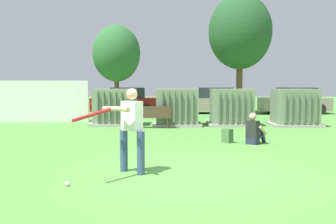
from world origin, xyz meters
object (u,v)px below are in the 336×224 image
object	(u,v)px
park_bench	(150,115)
parked_car_rightmost	(295,101)
transformer_mid_west	(177,108)
seated_spectator	(254,132)
backpack	(228,136)
transformer_mid_east	(232,108)
parked_car_left_of_center	(126,101)
transformer_east	(295,108)
batter	(130,126)
parked_car_leftmost	(34,101)
sports_ball	(67,184)
transformer_west	(115,107)
parked_car_right_of_center	(214,101)

from	to	relation	value
park_bench	parked_car_rightmost	distance (m)	11.70
transformer_mid_west	seated_spectator	world-z (taller)	transformer_mid_west
backpack	parked_car_rightmost	size ratio (longest dim) A/B	0.10
transformer_mid_east	park_bench	world-z (taller)	transformer_mid_east
park_bench	seated_spectator	size ratio (longest dim) A/B	1.90
transformer_mid_west	parked_car_left_of_center	xyz separation A→B (m)	(-3.17, 6.69, -0.04)
transformer_east	parked_car_left_of_center	size ratio (longest dim) A/B	0.48
batter	parked_car_leftmost	xyz separation A→B (m)	(-8.05, 15.86, -0.22)
transformer_mid_west	sports_ball	xyz separation A→B (m)	(-2.01, -9.91, -0.74)
park_bench	parked_car_left_of_center	world-z (taller)	parked_car_left_of_center
transformer_east	parked_car_leftmost	bearing A→B (deg)	153.70
transformer_mid_east	backpack	xyz separation A→B (m)	(-0.84, -4.89, -0.57)
transformer_mid_west	batter	bearing A→B (deg)	-96.35
transformer_mid_west	parked_car_leftmost	bearing A→B (deg)	142.47
parked_car_left_of_center	sports_ball	bearing A→B (deg)	-86.01
transformer_mid_east	parked_car_leftmost	world-z (taller)	same
parked_car_rightmost	transformer_mid_west	bearing A→B (deg)	-136.26
transformer_mid_west	transformer_mid_east	world-z (taller)	same
transformer_west	transformer_mid_west	world-z (taller)	same
transformer_mid_west	parked_car_left_of_center	size ratio (longest dim) A/B	0.48
transformer_mid_east	parked_car_right_of_center	distance (m)	6.89
transformer_west	parked_car_right_of_center	size ratio (longest dim) A/B	0.48
transformer_mid_west	seated_spectator	size ratio (longest dim) A/B	2.18
park_bench	parked_car_right_of_center	world-z (taller)	parked_car_right_of_center
parked_car_rightmost	parked_car_leftmost	bearing A→B (deg)	-179.63
seated_spectator	parked_car_leftmost	bearing A→B (deg)	133.54
transformer_west	sports_ball	world-z (taller)	transformer_west
sports_ball	seated_spectator	size ratio (longest dim) A/B	0.09
parked_car_leftmost	parked_car_left_of_center	size ratio (longest dim) A/B	1.00
transformer_east	sports_ball	world-z (taller)	transformer_east
transformer_mid_east	parked_car_left_of_center	world-z (taller)	same
park_bench	transformer_west	bearing A→B (deg)	145.75
park_bench	parked_car_leftmost	distance (m)	11.18
parked_car_leftmost	parked_car_rightmost	distance (m)	16.42
park_bench	parked_car_left_of_center	distance (m)	7.91
parked_car_right_of_center	transformer_mid_west	bearing A→B (deg)	-108.52
seated_spectator	parked_car_right_of_center	distance (m)	11.98
transformer_east	seated_spectator	xyz separation A→B (m)	(-2.79, -4.97, -0.41)
seated_spectator	parked_car_rightmost	world-z (taller)	parked_car_rightmost
backpack	parked_car_right_of_center	world-z (taller)	parked_car_right_of_center
transformer_west	transformer_east	size ratio (longest dim) A/B	1.00
transformer_west	sports_ball	bearing A→B (deg)	-85.67
transformer_mid_east	seated_spectator	world-z (taller)	transformer_mid_east
transformer_west	parked_car_left_of_center	size ratio (longest dim) A/B	0.48
sports_ball	parked_car_left_of_center	distance (m)	16.66
transformer_east	parked_car_left_of_center	world-z (taller)	same
transformer_west	backpack	size ratio (longest dim) A/B	4.77
sports_ball	transformer_east	bearing A→B (deg)	54.07
seated_spectator	backpack	bearing A→B (deg)	165.26
transformer_mid_east	parked_car_rightmost	world-z (taller)	same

